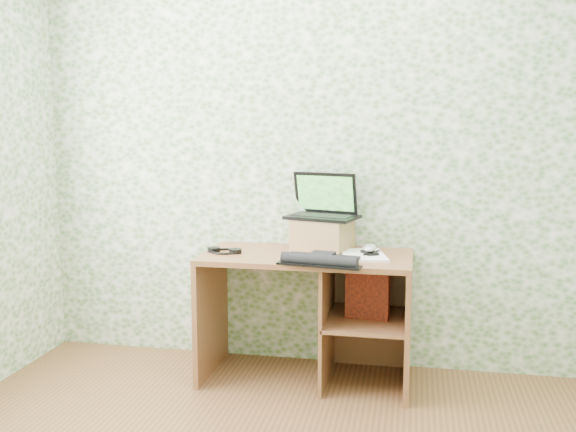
% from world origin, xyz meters
% --- Properties ---
extents(wall_back, '(3.50, 0.00, 3.50)m').
position_xyz_m(wall_back, '(0.00, 1.75, 1.30)').
color(wall_back, white).
rests_on(wall_back, ground).
extents(desk, '(1.20, 0.60, 0.75)m').
position_xyz_m(desk, '(0.08, 1.47, 0.48)').
color(desk, brown).
rests_on(desk, floor).
extents(riser, '(0.37, 0.34, 0.19)m').
position_xyz_m(riser, '(0.07, 1.58, 0.84)').
color(riser, '#A47E49').
rests_on(riser, desk).
extents(laptop, '(0.46, 0.38, 0.27)m').
position_xyz_m(laptop, '(0.07, 1.63, 1.00)').
color(laptop, black).
rests_on(laptop, riser).
extents(keyboard, '(0.46, 0.29, 0.06)m').
position_xyz_m(keyboard, '(0.11, 1.21, 0.77)').
color(keyboard, black).
rests_on(keyboard, desk).
extents(headphones, '(0.21, 0.17, 0.03)m').
position_xyz_m(headphones, '(-0.48, 1.40, 0.76)').
color(headphones, black).
rests_on(headphones, desk).
extents(notepad, '(0.30, 0.38, 0.02)m').
position_xyz_m(notepad, '(0.33, 1.44, 0.76)').
color(notepad, white).
rests_on(notepad, desk).
extents(mouse, '(0.13, 0.15, 0.04)m').
position_xyz_m(mouse, '(0.36, 1.45, 0.79)').
color(mouse, '#BDBDC0').
rests_on(mouse, notepad).
extents(pen, '(0.09, 0.15, 0.01)m').
position_xyz_m(pen, '(0.37, 1.46, 0.77)').
color(pen, black).
rests_on(pen, notepad).
extents(red_box, '(0.25, 0.10, 0.29)m').
position_xyz_m(red_box, '(0.35, 1.44, 0.54)').
color(red_box, '#A0250E').
rests_on(red_box, desk).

